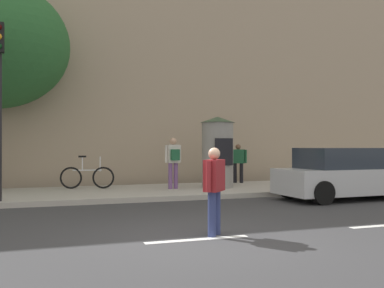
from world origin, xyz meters
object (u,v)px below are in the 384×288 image
at_px(pedestrian_with_backpack, 173,159).
at_px(pedestrian_in_light_jacket, 214,184).
at_px(bicycle_leaning, 87,177).
at_px(poster_column, 218,151).
at_px(pedestrian_in_red_top, 238,160).
at_px(parked_car_dark, 345,175).

bearing_deg(pedestrian_with_backpack, pedestrian_in_light_jacket, -100.98).
relative_size(pedestrian_with_backpack, bicycle_leaning, 0.97).
xyz_separation_m(poster_column, pedestrian_in_red_top, (1.45, 1.43, -0.34)).
distance_m(pedestrian_in_red_top, pedestrian_with_backpack, 3.36).
height_order(poster_column, pedestrian_in_light_jacket, poster_column).
distance_m(pedestrian_in_light_jacket, pedestrian_with_backpack, 6.91).
bearing_deg(pedestrian_in_red_top, pedestrian_with_backpack, -154.61).
distance_m(poster_column, parked_car_dark, 4.24).
distance_m(pedestrian_with_backpack, parked_car_dark, 5.35).
height_order(poster_column, pedestrian_in_red_top, poster_column).
bearing_deg(pedestrian_in_light_jacket, poster_column, 66.91).
bearing_deg(pedestrian_in_light_jacket, pedestrian_with_backpack, 79.02).
bearing_deg(poster_column, parked_car_dark, -50.44).
distance_m(poster_column, bicycle_leaning, 4.44).
height_order(pedestrian_with_backpack, parked_car_dark, pedestrian_with_backpack).
xyz_separation_m(pedestrian_in_light_jacket, pedestrian_in_red_top, (4.35, 8.22, 0.14)).
xyz_separation_m(poster_column, pedestrian_in_light_jacket, (-2.89, -6.79, -0.48)).
bearing_deg(pedestrian_in_light_jacket, bicycle_leaning, 99.94).
xyz_separation_m(pedestrian_with_backpack, parked_car_dark, (4.25, -3.22, -0.43)).
xyz_separation_m(pedestrian_in_light_jacket, pedestrian_with_backpack, (1.32, 6.78, 0.25)).
xyz_separation_m(poster_column, parked_car_dark, (2.67, -3.23, -0.66)).
bearing_deg(poster_column, bicycle_leaning, 167.16).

